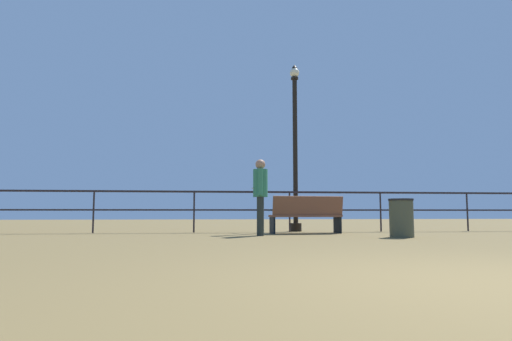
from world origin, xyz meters
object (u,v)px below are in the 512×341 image
person_by_bench (260,192)px  trash_bin (401,218)px  seagull_on_rail (257,188)px  lamppost_center (295,148)px  bench_near_left (306,213)px

person_by_bench → trash_bin: 3.00m
seagull_on_rail → person_by_bench: bearing=-93.8°
lamppost_center → trash_bin: bearing=-62.6°
trash_bin → person_by_bench: bearing=160.8°
seagull_on_rail → trash_bin: 3.86m
lamppost_center → seagull_on_rail: 1.61m
trash_bin → bench_near_left: bearing=130.8°
lamppost_center → person_by_bench: bearing=-120.6°
person_by_bench → seagull_on_rail: size_ratio=5.41×
person_by_bench → seagull_on_rail: person_by_bench is taller
bench_near_left → seagull_on_rail: 1.57m
lamppost_center → trash_bin: lamppost_center is taller
lamppost_center → trash_bin: 3.89m
trash_bin → seagull_on_rail: bearing=134.7°
bench_near_left → trash_bin: (1.56, -1.80, -0.09)m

